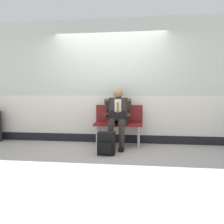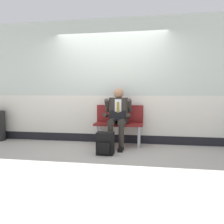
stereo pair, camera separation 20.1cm
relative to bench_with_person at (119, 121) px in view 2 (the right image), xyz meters
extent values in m
plane|color=#9E9991|center=(-0.22, -0.36, -0.52)|extent=(18.00, 18.00, 0.00)
cube|color=beige|center=(-0.22, 0.28, 1.42)|extent=(6.15, 0.12, 1.73)
cube|color=silver|center=(-0.22, 0.28, 0.11)|extent=(6.15, 0.12, 0.90)
cube|color=black|center=(-0.22, 0.28, -0.43)|extent=(6.15, 0.14, 0.19)
cube|color=maroon|center=(0.00, -0.07, -0.05)|extent=(1.04, 0.42, 0.05)
cube|color=maroon|center=(0.00, 0.11, 0.16)|extent=(1.04, 0.04, 0.38)
cylinder|color=#B7B7BC|center=(-0.44, -0.22, -0.30)|extent=(0.05, 0.05, 0.45)
cylinder|color=#B7B7BC|center=(-0.44, 0.08, -0.30)|extent=(0.05, 0.05, 0.45)
cylinder|color=#B7B7BC|center=(0.44, -0.22, -0.30)|extent=(0.05, 0.05, 0.45)
cylinder|color=#B7B7BC|center=(0.44, 0.08, -0.30)|extent=(0.05, 0.05, 0.45)
cylinder|color=#2D2823|center=(-0.11, -0.28, 0.02)|extent=(0.15, 0.40, 0.15)
cylinder|color=#2D2823|center=(-0.11, -0.47, -0.28)|extent=(0.11, 0.11, 0.50)
cube|color=black|center=(-0.11, -0.53, -0.49)|extent=(0.10, 0.26, 0.07)
cylinder|color=#2D2823|center=(0.11, -0.28, 0.02)|extent=(0.15, 0.40, 0.15)
cylinder|color=#2D2823|center=(0.11, -0.47, -0.28)|extent=(0.11, 0.11, 0.50)
cube|color=black|center=(0.11, -0.53, -0.49)|extent=(0.10, 0.26, 0.07)
cube|color=#2D2823|center=(0.00, -0.07, 0.25)|extent=(0.40, 0.18, 0.55)
cube|color=silver|center=(0.00, -0.16, 0.30)|extent=(0.14, 0.01, 0.38)
cube|color=olive|center=(0.00, -0.17, 0.27)|extent=(0.05, 0.01, 0.33)
sphere|color=#9E7051|center=(0.00, -0.07, 0.62)|extent=(0.21, 0.21, 0.21)
cylinder|color=#2D2823|center=(-0.24, -0.14, 0.36)|extent=(0.09, 0.25, 0.30)
cylinder|color=#2D2823|center=(-0.24, -0.31, 0.16)|extent=(0.08, 0.27, 0.12)
cylinder|color=#2D2823|center=(0.24, -0.14, 0.36)|extent=(0.09, 0.25, 0.30)
cylinder|color=#2D2823|center=(0.24, -0.31, 0.16)|extent=(0.08, 0.27, 0.12)
cube|color=black|center=(0.00, -0.31, 0.07)|extent=(0.32, 0.22, 0.02)
cube|color=black|center=(0.00, -0.18, 0.18)|extent=(0.32, 0.08, 0.21)
cube|color=black|center=(-0.14, -0.82, -0.32)|extent=(0.32, 0.21, 0.42)
cube|color=black|center=(-0.14, -0.95, -0.38)|extent=(0.22, 0.04, 0.21)
camera|label=1|loc=(0.50, -5.02, 0.62)|focal=37.14mm
camera|label=2|loc=(0.70, -4.99, 0.62)|focal=37.14mm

